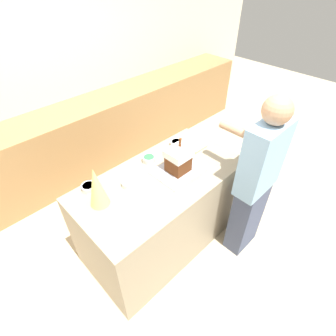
{
  "coord_description": "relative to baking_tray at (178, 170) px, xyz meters",
  "views": [
    {
      "loc": [
        -1.15,
        -1.27,
        2.45
      ],
      "look_at": [
        0.09,
        0.0,
        0.96
      ],
      "focal_mm": 28.0,
      "sensor_mm": 36.0,
      "label": 1
    }
  ],
  "objects": [
    {
      "name": "baking_tray",
      "position": [
        0.0,
        0.0,
        0.0
      ],
      "size": [
        0.43,
        0.34,
        0.01
      ],
      "color": "#9E9EA8",
      "rests_on": "kitchen_island"
    },
    {
      "name": "candy_bowl_near_tray_right",
      "position": [
        -0.1,
        0.29,
        0.03
      ],
      "size": [
        0.12,
        0.12,
        0.05
      ],
      "color": "silver",
      "rests_on": "kitchen_island"
    },
    {
      "name": "back_cabinet_block",
      "position": [
        -0.18,
        1.69,
        -0.44
      ],
      "size": [
        6.0,
        0.6,
        0.94
      ],
      "color": "#9E7547",
      "rests_on": "ground_plane"
    },
    {
      "name": "cookbook",
      "position": [
        0.39,
        0.13,
        0.01
      ],
      "size": [
        0.18,
        0.16,
        0.02
      ],
      "color": "#CCB78C",
      "rests_on": "kitchen_island"
    },
    {
      "name": "kitchen_island",
      "position": [
        -0.18,
        0.04,
        -0.46
      ],
      "size": [
        1.56,
        0.81,
        0.9
      ],
      "color": "gray",
      "rests_on": "ground_plane"
    },
    {
      "name": "gingerbread_house",
      "position": [
        0.0,
        0.0,
        0.12
      ],
      "size": [
        0.2,
        0.19,
        0.3
      ],
      "color": "#5B2D14",
      "rests_on": "baking_tray"
    },
    {
      "name": "wall_back",
      "position": [
        -0.18,
        2.01,
        0.39
      ],
      "size": [
        8.0,
        0.05,
        2.6
      ],
      "color": "beige",
      "rests_on": "ground_plane"
    },
    {
      "name": "candy_bowl_beside_tree",
      "position": [
        -0.44,
        0.17,
        0.02
      ],
      "size": [
        0.11,
        0.11,
        0.04
      ],
      "color": "silver",
      "rests_on": "kitchen_island"
    },
    {
      "name": "candy_bowl_near_tray_left",
      "position": [
        -0.71,
        0.35,
        0.02
      ],
      "size": [
        0.12,
        0.12,
        0.05
      ],
      "color": "silver",
      "rests_on": "kitchen_island"
    },
    {
      "name": "candy_bowl_far_left",
      "position": [
        0.28,
        0.29,
        0.02
      ],
      "size": [
        0.13,
        0.13,
        0.05
      ],
      "color": "silver",
      "rests_on": "kitchen_island"
    },
    {
      "name": "decorative_tree",
      "position": [
        -0.72,
        0.15,
        0.17
      ],
      "size": [
        0.16,
        0.16,
        0.35
      ],
      "color": "#DBD675",
      "rests_on": "kitchen_island"
    },
    {
      "name": "ground_plane",
      "position": [
        -0.18,
        0.04,
        -0.91
      ],
      "size": [
        12.0,
        12.0,
        0.0
      ],
      "primitive_type": "plane",
      "color": "#C6B28E"
    },
    {
      "name": "person",
      "position": [
        0.4,
        -0.56,
        -0.04
      ],
      "size": [
        0.44,
        0.55,
        1.69
      ],
      "color": "#424C6B",
      "rests_on": "ground_plane"
    }
  ]
}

